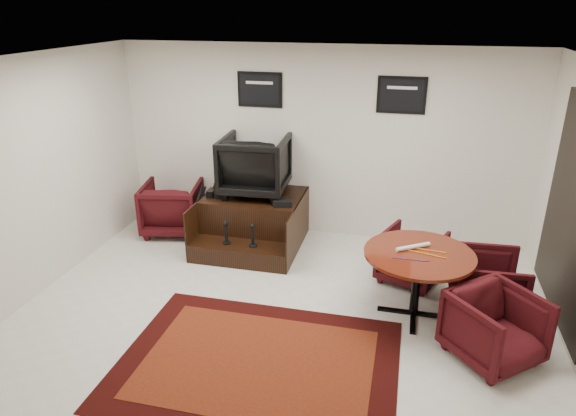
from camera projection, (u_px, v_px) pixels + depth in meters
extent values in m
plane|color=silver|center=(278.00, 321.00, 5.74)|extent=(6.00, 6.00, 0.00)
cube|color=silver|center=(321.00, 144.00, 7.48)|extent=(6.00, 0.02, 2.80)
cube|color=silver|center=(168.00, 360.00, 2.97)|extent=(6.00, 0.02, 2.80)
cube|color=silver|center=(24.00, 183.00, 5.87)|extent=(0.02, 5.00, 2.80)
cube|color=white|center=(276.00, 63.00, 4.70)|extent=(6.00, 5.00, 0.02)
cube|color=black|center=(575.00, 215.00, 5.25)|extent=(0.05, 1.90, 2.30)
cube|color=black|center=(574.00, 214.00, 5.25)|extent=(0.02, 1.72, 2.12)
cube|color=black|center=(575.00, 215.00, 5.25)|extent=(0.03, 0.05, 2.12)
cube|color=black|center=(260.00, 90.00, 7.37)|extent=(0.66, 0.03, 0.50)
cube|color=black|center=(260.00, 90.00, 7.36)|extent=(0.58, 0.01, 0.42)
cube|color=silver|center=(259.00, 83.00, 7.32)|extent=(0.40, 0.00, 0.04)
cube|color=black|center=(402.00, 95.00, 6.94)|extent=(0.66, 0.03, 0.50)
cube|color=black|center=(402.00, 95.00, 6.92)|extent=(0.58, 0.01, 0.42)
cube|color=silver|center=(402.00, 88.00, 6.88)|extent=(0.40, 0.00, 0.04)
cube|color=black|center=(258.00, 363.00, 5.07)|extent=(2.73, 2.05, 0.01)
cube|color=#50170B|center=(258.00, 363.00, 5.07)|extent=(2.24, 1.56, 0.01)
cube|color=black|center=(255.00, 217.00, 7.58)|extent=(1.40, 1.04, 0.73)
cube|color=black|center=(240.00, 253.00, 7.01)|extent=(1.40, 0.42, 0.26)
cube|color=black|center=(206.00, 218.00, 7.54)|extent=(0.02, 1.46, 0.73)
cube|color=black|center=(298.00, 227.00, 7.24)|extent=(0.02, 1.46, 0.73)
cylinder|color=black|center=(227.00, 243.00, 6.99)|extent=(0.11, 0.11, 0.02)
cylinder|color=black|center=(226.00, 234.00, 6.95)|extent=(0.04, 0.04, 0.24)
sphere|color=black|center=(226.00, 224.00, 6.89)|extent=(0.07, 0.07, 0.07)
cylinder|color=black|center=(253.00, 246.00, 6.91)|extent=(0.11, 0.11, 0.02)
cylinder|color=black|center=(253.00, 237.00, 6.86)|extent=(0.04, 0.04, 0.24)
sphere|color=black|center=(252.00, 226.00, 6.81)|extent=(0.07, 0.07, 0.07)
imported|color=black|center=(255.00, 162.00, 7.31)|extent=(0.96, 0.90, 0.94)
cube|color=black|center=(212.00, 192.00, 7.39)|extent=(0.11, 0.27, 0.10)
cube|color=black|center=(220.00, 193.00, 7.37)|extent=(0.11, 0.27, 0.10)
cube|color=black|center=(282.00, 203.00, 7.01)|extent=(0.28, 0.22, 0.09)
imported|color=black|center=(172.00, 205.00, 7.84)|extent=(0.98, 0.94, 0.87)
cylinder|color=#401709|center=(419.00, 254.00, 5.59)|extent=(1.20, 1.20, 0.04)
cylinder|color=black|center=(416.00, 284.00, 5.72)|extent=(0.10, 0.10, 0.71)
cube|color=black|center=(413.00, 313.00, 5.87)|extent=(0.81, 0.06, 0.03)
cube|color=black|center=(413.00, 313.00, 5.87)|extent=(0.06, 0.81, 0.03)
imported|color=black|center=(412.00, 254.00, 6.47)|extent=(0.91, 0.88, 0.73)
imported|color=black|center=(489.00, 280.00, 5.83)|extent=(0.73, 0.78, 0.77)
imported|color=black|center=(495.00, 325.00, 5.01)|extent=(1.05, 1.04, 0.79)
cylinder|color=silver|center=(413.00, 247.00, 5.66)|extent=(0.38, 0.28, 0.05)
cylinder|color=orange|center=(425.00, 254.00, 5.54)|extent=(0.44, 0.12, 0.01)
cylinder|color=orange|center=(425.00, 250.00, 5.63)|extent=(0.45, 0.06, 0.01)
cylinder|color=#4C1933|center=(396.00, 258.00, 5.45)|extent=(0.10, 0.03, 0.01)
cylinder|color=#4C1933|center=(402.00, 259.00, 5.44)|extent=(0.10, 0.03, 0.01)
cylinder|color=#4C1933|center=(408.00, 259.00, 5.43)|extent=(0.10, 0.03, 0.01)
cylinder|color=#4C1933|center=(414.00, 260.00, 5.42)|extent=(0.10, 0.03, 0.01)
cylinder|color=#4C1933|center=(420.00, 260.00, 5.40)|extent=(0.10, 0.03, 0.01)
cylinder|color=#4C1933|center=(425.00, 261.00, 5.39)|extent=(0.10, 0.03, 0.01)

